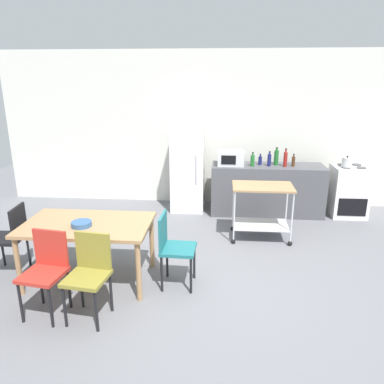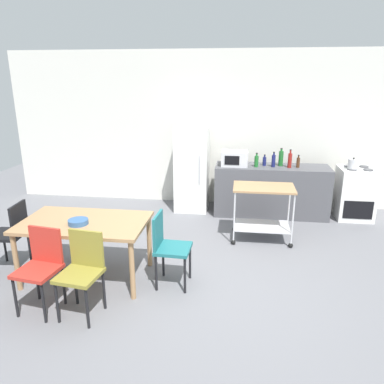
% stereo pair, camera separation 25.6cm
% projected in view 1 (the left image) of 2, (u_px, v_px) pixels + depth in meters
% --- Properties ---
extents(ground_plane, '(12.00, 12.00, 0.00)m').
position_uv_depth(ground_plane, '(212.00, 285.00, 4.44)').
color(ground_plane, slate).
extents(back_wall, '(8.40, 0.12, 2.90)m').
position_uv_depth(back_wall, '(219.00, 129.00, 7.06)').
color(back_wall, silver).
rests_on(back_wall, ground_plane).
extents(kitchen_counter, '(2.00, 0.64, 0.90)m').
position_uv_depth(kitchen_counter, '(267.00, 189.00, 6.71)').
color(kitchen_counter, '#4C4C51').
rests_on(kitchen_counter, ground_plane).
extents(dining_table, '(1.50, 0.90, 0.75)m').
position_uv_depth(dining_table, '(88.00, 229.00, 4.38)').
color(dining_table, '#A37A51').
rests_on(dining_table, ground_plane).
extents(chair_black, '(0.43, 0.43, 0.89)m').
position_uv_depth(chair_black, '(11.00, 235.00, 4.60)').
color(chair_black, black).
rests_on(chair_black, ground_plane).
extents(chair_teal, '(0.41, 0.41, 0.89)m').
position_uv_depth(chair_teal, '(173.00, 245.00, 4.32)').
color(chair_teal, '#1E666B').
rests_on(chair_teal, ground_plane).
extents(chair_olive, '(0.45, 0.45, 0.89)m').
position_uv_depth(chair_olive, '(89.00, 271.00, 3.74)').
color(chair_olive, olive).
rests_on(chair_olive, ground_plane).
extents(chair_red, '(0.45, 0.45, 0.89)m').
position_uv_depth(chair_red, '(46.00, 268.00, 3.80)').
color(chair_red, '#B72D23').
rests_on(chair_red, ground_plane).
extents(stove_oven, '(0.60, 0.61, 0.92)m').
position_uv_depth(stove_oven, '(348.00, 191.00, 6.61)').
color(stove_oven, white).
rests_on(stove_oven, ground_plane).
extents(refrigerator, '(0.60, 0.63, 1.55)m').
position_uv_depth(refrigerator, '(188.00, 169.00, 6.82)').
color(refrigerator, white).
rests_on(refrigerator, ground_plane).
extents(kitchen_cart, '(0.91, 0.57, 0.85)m').
position_uv_depth(kitchen_cart, '(262.00, 203.00, 5.60)').
color(kitchen_cart, '#A37A51').
rests_on(kitchen_cart, ground_plane).
extents(microwave, '(0.46, 0.35, 0.26)m').
position_uv_depth(microwave, '(231.00, 158.00, 6.55)').
color(microwave, silver).
rests_on(microwave, kitchen_counter).
extents(bottle_soda, '(0.07, 0.07, 0.25)m').
position_uv_depth(bottle_soda, '(252.00, 160.00, 6.48)').
color(bottle_soda, '#1E6628').
rests_on(bottle_soda, kitchen_counter).
extents(bottle_sparkling_water, '(0.06, 0.06, 0.20)m').
position_uv_depth(bottle_sparkling_water, '(260.00, 160.00, 6.59)').
color(bottle_sparkling_water, navy).
rests_on(bottle_sparkling_water, kitchen_counter).
extents(bottle_wine, '(0.07, 0.07, 0.26)m').
position_uv_depth(bottle_wine, '(269.00, 160.00, 6.49)').
color(bottle_wine, navy).
rests_on(bottle_wine, kitchen_counter).
extents(bottle_olive_oil, '(0.08, 0.08, 0.31)m').
position_uv_depth(bottle_olive_oil, '(276.00, 157.00, 6.58)').
color(bottle_olive_oil, '#1E6628').
rests_on(bottle_olive_oil, kitchen_counter).
extents(bottle_hot_sauce, '(0.07, 0.07, 0.32)m').
position_uv_depth(bottle_hot_sauce, '(285.00, 159.00, 6.44)').
color(bottle_hot_sauce, maroon).
rests_on(bottle_hot_sauce, kitchen_counter).
extents(bottle_vinegar, '(0.06, 0.06, 0.22)m').
position_uv_depth(bottle_vinegar, '(293.00, 161.00, 6.48)').
color(bottle_vinegar, '#4C2D19').
rests_on(bottle_vinegar, kitchen_counter).
extents(fruit_bowl, '(0.23, 0.23, 0.06)m').
position_uv_depth(fruit_bowl, '(82.00, 224.00, 4.25)').
color(fruit_bowl, '#33598C').
rests_on(fruit_bowl, dining_table).
extents(kettle, '(0.24, 0.17, 0.19)m').
position_uv_depth(kettle, '(347.00, 162.00, 6.36)').
color(kettle, silver).
rests_on(kettle, stove_oven).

